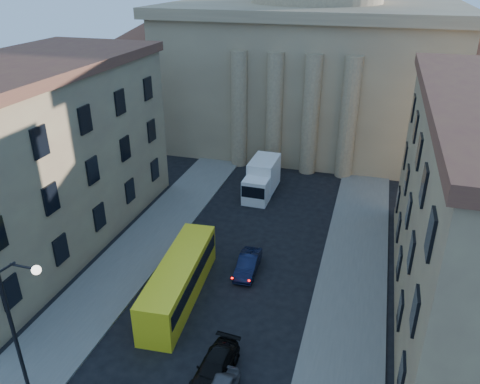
% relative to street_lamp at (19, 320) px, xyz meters
% --- Properties ---
extents(sidewalk_left, '(5.00, 60.00, 0.15)m').
position_rel_street_lamp_xyz_m(sidewalk_left, '(-1.53, 10.00, -5.21)').
color(sidewalk_left, '#63605A').
rests_on(sidewalk_left, ground).
extents(sidewalk_right, '(5.00, 60.00, 0.15)m').
position_rel_street_lamp_xyz_m(sidewalk_right, '(15.47, 10.00, -5.21)').
color(sidewalk_right, '#63605A').
rests_on(sidewalk_right, ground).
extents(church, '(68.02, 28.76, 36.60)m').
position_rel_street_lamp_xyz_m(church, '(6.97, 47.47, 6.59)').
color(church, '#8B7356').
rests_on(church, ground).
extents(building_left, '(11.60, 26.60, 14.70)m').
position_rel_street_lamp_xyz_m(building_left, '(-10.03, 14.00, 2.14)').
color(building_left, tan).
rests_on(building_left, ground).
extents(street_lamp, '(2.62, 0.44, 8.83)m').
position_rel_street_lamp_xyz_m(street_lamp, '(0.00, 0.00, 0.00)').
color(street_lamp, black).
rests_on(street_lamp, ground).
extents(car_right_mid, '(2.09, 4.56, 1.29)m').
position_rel_street_lamp_xyz_m(car_right_mid, '(8.72, 4.00, -4.64)').
color(car_right_mid, black).
rests_on(car_right_mid, ground).
extents(car_right_distant, '(1.62, 4.15, 1.35)m').
position_rel_street_lamp_xyz_m(car_right_distant, '(7.77, 14.28, -4.61)').
color(car_right_distant, black).
rests_on(car_right_distant, ground).
extents(city_bus, '(3.21, 10.59, 2.94)m').
position_rel_street_lamp_xyz_m(city_bus, '(4.05, 9.98, -3.71)').
color(city_bus, yellow).
rests_on(city_bus, ground).
extents(box_truck, '(2.58, 6.31, 3.44)m').
position_rel_street_lamp_xyz_m(box_truck, '(5.43, 27.80, -3.66)').
color(box_truck, white).
rests_on(box_truck, ground).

